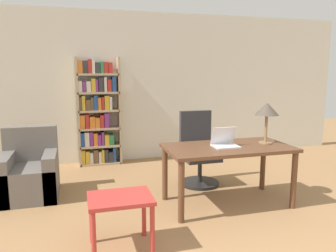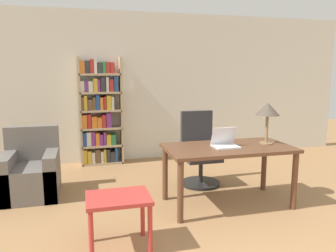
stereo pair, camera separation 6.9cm
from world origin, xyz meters
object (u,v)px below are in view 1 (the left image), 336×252
at_px(side_table_blue, 120,206).
at_px(laptop, 225,142).
at_px(office_chair, 198,152).
at_px(table_lamp, 267,111).
at_px(bookshelf, 97,114).
at_px(desk, 228,154).
at_px(armchair, 30,174).

bearing_deg(side_table_blue, laptop, 27.00).
relative_size(laptop, office_chair, 0.29).
xyz_separation_m(laptop, office_chair, (-0.02, 0.84, -0.33)).
bearing_deg(table_lamp, bookshelf, 131.03).
bearing_deg(office_chair, desk, -85.33).
distance_m(laptop, armchair, 2.58).
distance_m(desk, side_table_blue, 1.60).
bearing_deg(office_chair, bookshelf, 133.43).
xyz_separation_m(side_table_blue, bookshelf, (-0.00, 2.97, 0.49)).
xyz_separation_m(desk, side_table_blue, (-1.42, -0.71, -0.22)).
relative_size(desk, office_chair, 1.45).
xyz_separation_m(laptop, armchair, (-2.35, 0.94, -0.49)).
xyz_separation_m(armchair, bookshelf, (0.97, 1.33, 0.61)).
bearing_deg(side_table_blue, office_chair, 48.79).
height_order(laptop, office_chair, office_chair).
xyz_separation_m(table_lamp, armchair, (-2.92, 0.91, -0.86)).
relative_size(office_chair, bookshelf, 0.56).
distance_m(table_lamp, side_table_blue, 2.20).
bearing_deg(armchair, desk, -21.30).
bearing_deg(laptop, armchair, 158.07).
bearing_deg(office_chair, table_lamp, -53.66).
xyz_separation_m(office_chair, side_table_blue, (-1.35, -1.54, -0.04)).
height_order(table_lamp, bookshelf, bookshelf).
bearing_deg(armchair, bookshelf, 53.75).
height_order(side_table_blue, armchair, armchair).
bearing_deg(laptop, desk, 10.72).
xyz_separation_m(desk, armchair, (-2.40, 0.93, -0.34)).
bearing_deg(laptop, table_lamp, 3.29).
relative_size(table_lamp, bookshelf, 0.27).
relative_size(table_lamp, office_chair, 0.48).
xyz_separation_m(office_chair, bookshelf, (-1.35, 1.43, 0.45)).
bearing_deg(side_table_blue, armchair, 120.84).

